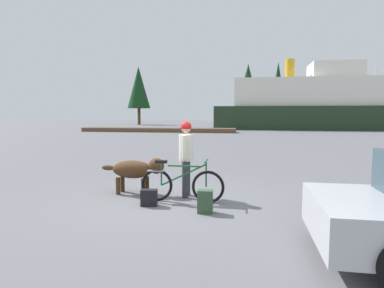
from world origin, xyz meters
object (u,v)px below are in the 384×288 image
object	(u,v)px
person_cyclist	(186,152)
handbag_pannier	(149,198)
backpack	(205,201)
ferry_boat	(314,105)
bicycle	(181,184)
dog	(136,170)
sailboat_moored	(373,124)

from	to	relation	value
person_cyclist	handbag_pannier	distance (m)	1.33
backpack	ferry_boat	bearing A→B (deg)	76.76
handbag_pannier	person_cyclist	bearing A→B (deg)	55.36
ferry_boat	backpack	bearing A→B (deg)	-103.24
bicycle	backpack	world-z (taller)	bicycle
dog	handbag_pannier	bearing A→B (deg)	-56.98
bicycle	handbag_pannier	size ratio (longest dim) A/B	5.34
bicycle	sailboat_moored	bearing A→B (deg)	66.24
handbag_pannier	backpack	bearing A→B (deg)	-12.42
dog	ferry_boat	world-z (taller)	ferry_boat
bicycle	handbag_pannier	xyz separation A→B (m)	(-0.58, -0.39, -0.21)
bicycle	person_cyclist	bearing A→B (deg)	88.40
person_cyclist	backpack	distance (m)	1.48
ferry_boat	handbag_pannier	bearing A→B (deg)	-105.15
bicycle	backpack	size ratio (longest dim) A/B	4.12
bicycle	backpack	distance (m)	0.89
bicycle	person_cyclist	world-z (taller)	person_cyclist
person_cyclist	backpack	xyz separation A→B (m)	(0.58, -1.11, -0.79)
backpack	sailboat_moored	distance (m)	41.42
bicycle	dog	world-z (taller)	bicycle
person_cyclist	handbag_pannier	world-z (taller)	person_cyclist
bicycle	person_cyclist	xyz separation A→B (m)	(0.01, 0.46, 0.63)
person_cyclist	sailboat_moored	xyz separation A→B (m)	(16.53, 37.11, -0.52)
dog	ferry_boat	xyz separation A→B (m)	(9.99, 33.85, 2.31)
bicycle	handbag_pannier	distance (m)	0.73
dog	handbag_pannier	world-z (taller)	dog
sailboat_moored	dog	bearing A→B (deg)	-115.52
handbag_pannier	ferry_boat	xyz separation A→B (m)	(9.40, 34.74, 2.71)
backpack	sailboat_moored	world-z (taller)	sailboat_moored
backpack	bicycle	bearing A→B (deg)	132.34
ferry_boat	person_cyclist	bearing A→B (deg)	-104.58
dog	handbag_pannier	size ratio (longest dim) A/B	4.54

